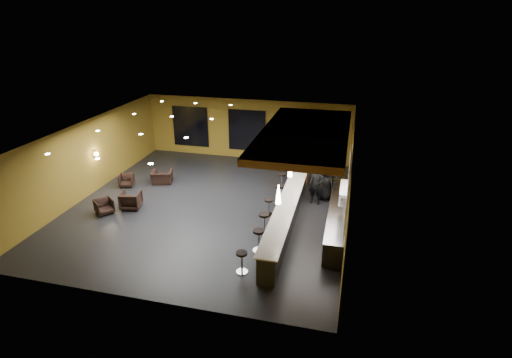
% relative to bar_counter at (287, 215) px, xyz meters
% --- Properties ---
extents(floor, '(12.00, 13.00, 0.10)m').
position_rel_bar_counter_xyz_m(floor, '(-3.65, 1.00, -0.55)').
color(floor, black).
rests_on(floor, ground).
extents(ceiling, '(12.00, 13.00, 0.10)m').
position_rel_bar_counter_xyz_m(ceiling, '(-3.65, 1.00, 3.05)').
color(ceiling, black).
extents(wall_back, '(12.00, 0.10, 3.50)m').
position_rel_bar_counter_xyz_m(wall_back, '(-3.65, 7.55, 1.25)').
color(wall_back, olive).
rests_on(wall_back, floor).
extents(wall_front, '(12.00, 0.10, 3.50)m').
position_rel_bar_counter_xyz_m(wall_front, '(-3.65, -5.55, 1.25)').
color(wall_front, olive).
rests_on(wall_front, floor).
extents(wall_left, '(0.10, 13.00, 3.50)m').
position_rel_bar_counter_xyz_m(wall_left, '(-9.70, 1.00, 1.25)').
color(wall_left, olive).
rests_on(wall_left, floor).
extents(wall_right, '(0.10, 13.00, 3.50)m').
position_rel_bar_counter_xyz_m(wall_right, '(2.40, 1.00, 1.25)').
color(wall_right, olive).
rests_on(wall_right, floor).
extents(wood_soffit, '(3.60, 8.00, 0.28)m').
position_rel_bar_counter_xyz_m(wood_soffit, '(0.35, 2.00, 2.86)').
color(wood_soffit, '#AD6B32').
rests_on(wood_soffit, ceiling).
extents(window_left, '(2.20, 0.06, 2.40)m').
position_rel_bar_counter_xyz_m(window_left, '(-7.15, 7.44, 1.20)').
color(window_left, black).
rests_on(window_left, wall_back).
extents(window_center, '(2.20, 0.06, 2.40)m').
position_rel_bar_counter_xyz_m(window_center, '(-3.65, 7.44, 1.20)').
color(window_center, black).
rests_on(window_center, wall_back).
extents(window_right, '(2.20, 0.06, 2.40)m').
position_rel_bar_counter_xyz_m(window_right, '(-0.65, 7.44, 1.20)').
color(window_right, black).
rests_on(window_right, wall_back).
extents(tile_backsplash, '(0.06, 3.20, 2.40)m').
position_rel_bar_counter_xyz_m(tile_backsplash, '(2.31, 0.00, 1.50)').
color(tile_backsplash, white).
rests_on(tile_backsplash, wall_right).
extents(bar_counter, '(0.60, 8.00, 1.00)m').
position_rel_bar_counter_xyz_m(bar_counter, '(0.00, 0.00, 0.00)').
color(bar_counter, black).
rests_on(bar_counter, floor).
extents(bar_top, '(0.78, 8.10, 0.05)m').
position_rel_bar_counter_xyz_m(bar_top, '(0.00, 0.00, 0.52)').
color(bar_top, beige).
rests_on(bar_top, bar_counter).
extents(prep_counter, '(0.70, 6.00, 0.86)m').
position_rel_bar_counter_xyz_m(prep_counter, '(2.00, 0.50, -0.07)').
color(prep_counter, black).
rests_on(prep_counter, floor).
extents(prep_top, '(0.72, 6.00, 0.03)m').
position_rel_bar_counter_xyz_m(prep_top, '(2.00, 0.50, 0.39)').
color(prep_top, silver).
rests_on(prep_top, prep_counter).
extents(wall_shelf_lower, '(0.30, 1.50, 0.03)m').
position_rel_bar_counter_xyz_m(wall_shelf_lower, '(2.17, -0.20, 1.10)').
color(wall_shelf_lower, silver).
rests_on(wall_shelf_lower, wall_right).
extents(wall_shelf_upper, '(0.30, 1.50, 0.03)m').
position_rel_bar_counter_xyz_m(wall_shelf_upper, '(2.17, -0.20, 1.55)').
color(wall_shelf_upper, silver).
rests_on(wall_shelf_upper, wall_right).
extents(column, '(0.60, 0.60, 3.50)m').
position_rel_bar_counter_xyz_m(column, '(0.00, 4.60, 1.25)').
color(column, '#985522').
rests_on(column, floor).
extents(wall_sconce, '(0.22, 0.22, 0.22)m').
position_rel_bar_counter_xyz_m(wall_sconce, '(-9.53, 1.50, 1.30)').
color(wall_sconce, '#FFE5B2').
rests_on(wall_sconce, wall_left).
extents(pendant_0, '(0.20, 0.20, 0.70)m').
position_rel_bar_counter_xyz_m(pendant_0, '(0.00, -2.00, 1.85)').
color(pendant_0, white).
rests_on(pendant_0, wood_soffit).
extents(pendant_1, '(0.20, 0.20, 0.70)m').
position_rel_bar_counter_xyz_m(pendant_1, '(0.00, 0.50, 1.85)').
color(pendant_1, white).
rests_on(pendant_1, wood_soffit).
extents(pendant_2, '(0.20, 0.20, 0.70)m').
position_rel_bar_counter_xyz_m(pendant_2, '(0.00, 3.00, 1.85)').
color(pendant_2, white).
rests_on(pendant_2, wood_soffit).
extents(staff_a, '(0.72, 0.52, 1.84)m').
position_rel_bar_counter_xyz_m(staff_a, '(0.94, 2.37, 0.42)').
color(staff_a, black).
rests_on(staff_a, floor).
extents(staff_b, '(1.13, 1.03, 1.89)m').
position_rel_bar_counter_xyz_m(staff_b, '(1.45, 3.21, 0.45)').
color(staff_b, black).
rests_on(staff_b, floor).
extents(staff_c, '(0.92, 0.78, 1.60)m').
position_rel_bar_counter_xyz_m(staff_c, '(1.32, 2.84, 0.30)').
color(staff_c, black).
rests_on(staff_c, floor).
extents(armchair_a, '(1.00, 1.00, 0.66)m').
position_rel_bar_counter_xyz_m(armchair_a, '(-7.86, -0.79, -0.17)').
color(armchair_a, black).
rests_on(armchair_a, floor).
extents(armchair_b, '(1.00, 1.02, 0.78)m').
position_rel_bar_counter_xyz_m(armchair_b, '(-7.00, -0.04, -0.11)').
color(armchair_b, black).
rests_on(armchair_b, floor).
extents(armchair_c, '(0.84, 0.85, 0.62)m').
position_rel_bar_counter_xyz_m(armchair_c, '(-8.45, 2.03, -0.19)').
color(armchair_c, black).
rests_on(armchair_c, floor).
extents(armchair_d, '(1.22, 1.13, 0.66)m').
position_rel_bar_counter_xyz_m(armchair_d, '(-6.90, 2.83, -0.17)').
color(armchair_d, black).
rests_on(armchair_d, floor).
extents(bar_stool_0, '(0.40, 0.40, 0.79)m').
position_rel_bar_counter_xyz_m(bar_stool_0, '(-0.93, -3.44, 0.01)').
color(bar_stool_0, silver).
rests_on(bar_stool_0, floor).
extents(bar_stool_1, '(0.44, 0.44, 0.87)m').
position_rel_bar_counter_xyz_m(bar_stool_1, '(-0.68, -2.05, 0.06)').
color(bar_stool_1, silver).
rests_on(bar_stool_1, floor).
extents(bar_stool_2, '(0.43, 0.43, 0.86)m').
position_rel_bar_counter_xyz_m(bar_stool_2, '(-0.77, -0.77, 0.05)').
color(bar_stool_2, silver).
rests_on(bar_stool_2, floor).
extents(bar_stool_3, '(0.37, 0.37, 0.73)m').
position_rel_bar_counter_xyz_m(bar_stool_3, '(-0.91, 0.77, -0.03)').
color(bar_stool_3, silver).
rests_on(bar_stool_3, floor).
extents(bar_stool_4, '(0.43, 0.43, 0.86)m').
position_rel_bar_counter_xyz_m(bar_stool_4, '(-0.69, 2.03, 0.05)').
color(bar_stool_4, silver).
rests_on(bar_stool_4, floor).
extents(bar_stool_5, '(0.42, 0.42, 0.83)m').
position_rel_bar_counter_xyz_m(bar_stool_5, '(-0.85, 3.52, 0.03)').
color(bar_stool_5, silver).
rests_on(bar_stool_5, floor).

